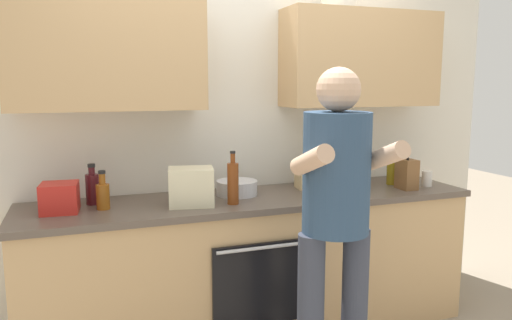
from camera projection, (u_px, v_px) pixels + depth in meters
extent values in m
cube|color=silver|center=(237.00, 136.00, 3.39)|extent=(4.00, 0.06, 2.50)
cube|color=tan|center=(107.00, 54.00, 2.85)|extent=(1.11, 0.32, 0.65)
cube|color=tan|center=(361.00, 59.00, 3.41)|extent=(1.11, 0.32, 0.65)
cylinder|color=silver|center=(339.00, 1.00, 3.30)|extent=(0.24, 0.24, 0.10)
cube|color=tan|center=(255.00, 268.00, 3.18)|extent=(2.80, 0.60, 0.86)
cube|color=brown|center=(255.00, 200.00, 3.11)|extent=(2.84, 0.64, 0.04)
cube|color=black|center=(259.00, 285.00, 2.86)|extent=(0.56, 0.02, 0.50)
cylinder|color=silver|center=(261.00, 248.00, 2.80)|extent=(0.52, 0.02, 0.02)
cylinder|color=#383D4C|center=(311.00, 314.00, 2.54)|extent=(0.14, 0.14, 0.85)
cylinder|color=#383D4C|center=(355.00, 306.00, 2.63)|extent=(0.14, 0.14, 0.85)
cylinder|color=navy|center=(336.00, 173.00, 2.48)|extent=(0.34, 0.34, 0.61)
sphere|color=#D8AD8C|center=(339.00, 89.00, 2.41)|extent=(0.22, 0.22, 0.22)
cylinder|color=#D8AD8C|center=(311.00, 160.00, 2.28)|extent=(0.09, 0.31, 0.19)
cylinder|color=#D8AD8C|center=(385.00, 156.00, 2.42)|extent=(0.09, 0.31, 0.19)
cylinder|color=#471419|center=(93.00, 189.00, 2.90)|extent=(0.08, 0.08, 0.18)
cylinder|color=#471419|center=(92.00, 171.00, 2.88)|extent=(0.04, 0.04, 0.04)
cylinder|color=black|center=(91.00, 165.00, 2.88)|extent=(0.04, 0.04, 0.02)
cylinder|color=brown|center=(233.00, 184.00, 2.90)|extent=(0.07, 0.07, 0.24)
cylinder|color=brown|center=(233.00, 158.00, 2.88)|extent=(0.03, 0.03, 0.06)
cylinder|color=black|center=(233.00, 152.00, 2.87)|extent=(0.03, 0.03, 0.01)
cylinder|color=olive|center=(392.00, 174.00, 3.48)|extent=(0.08, 0.08, 0.15)
cylinder|color=olive|center=(393.00, 160.00, 3.46)|extent=(0.04, 0.04, 0.05)
cylinder|color=black|center=(393.00, 156.00, 3.46)|extent=(0.04, 0.04, 0.02)
cylinder|color=silver|center=(313.00, 178.00, 3.06)|extent=(0.07, 0.07, 0.25)
cylinder|color=silver|center=(313.00, 154.00, 3.04)|extent=(0.03, 0.03, 0.06)
cylinder|color=black|center=(313.00, 148.00, 3.03)|extent=(0.03, 0.03, 0.01)
cylinder|color=orange|center=(349.00, 178.00, 3.18)|extent=(0.08, 0.08, 0.21)
cylinder|color=orange|center=(349.00, 158.00, 3.16)|extent=(0.04, 0.04, 0.05)
cylinder|color=black|center=(350.00, 152.00, 3.15)|extent=(0.04, 0.04, 0.02)
cylinder|color=#8C4C14|center=(103.00, 197.00, 2.79)|extent=(0.07, 0.07, 0.14)
cylinder|color=#8C4C14|center=(102.00, 179.00, 2.77)|extent=(0.04, 0.04, 0.06)
cylinder|color=black|center=(102.00, 172.00, 2.76)|extent=(0.04, 0.04, 0.02)
cylinder|color=red|center=(341.00, 168.00, 3.52)|extent=(0.07, 0.07, 0.21)
cylinder|color=red|center=(342.00, 152.00, 3.51)|extent=(0.03, 0.03, 0.03)
cylinder|color=black|center=(342.00, 148.00, 3.50)|extent=(0.04, 0.04, 0.02)
cylinder|color=white|center=(427.00, 179.00, 3.42)|extent=(0.07, 0.07, 0.11)
cylinder|color=silver|center=(237.00, 188.00, 3.15)|extent=(0.26, 0.26, 0.09)
cube|color=brown|center=(407.00, 174.00, 3.32)|extent=(0.10, 0.14, 0.20)
cylinder|color=black|center=(408.00, 156.00, 3.27)|extent=(0.02, 0.02, 0.06)
cylinder|color=black|center=(408.00, 155.00, 3.32)|extent=(0.02, 0.02, 0.06)
cylinder|color=#9E6647|center=(356.00, 181.00, 3.36)|extent=(0.13, 0.13, 0.10)
sphere|color=#2D6B28|center=(357.00, 161.00, 3.34)|extent=(0.21, 0.21, 0.21)
cube|color=beige|center=(191.00, 187.00, 2.87)|extent=(0.29, 0.24, 0.22)
cube|color=tan|center=(311.00, 176.00, 3.34)|extent=(0.21, 0.17, 0.17)
cube|color=red|center=(60.00, 198.00, 2.72)|extent=(0.21, 0.21, 0.16)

